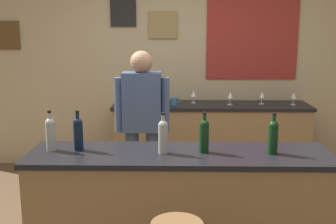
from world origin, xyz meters
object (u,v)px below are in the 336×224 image
object	(u,v)px
wine_glass_b	(230,96)
wine_glass_d	(294,96)
wine_bottle_a	(50,133)
wine_bottle_e	(273,136)
wine_bottle_b	(78,133)
wine_glass_a	(193,94)
coffee_mug	(174,101)
bartender	(142,123)
wine_bottle_d	(204,135)
wine_bottle_c	(163,135)
wine_glass_c	(262,95)

from	to	relation	value
wine_glass_b	wine_glass_d	world-z (taller)	same
wine_bottle_a	wine_bottle_e	size ratio (longest dim) A/B	1.00
wine_glass_b	wine_bottle_b	bearing A→B (deg)	-125.27
wine_bottle_e	wine_glass_a	distance (m)	2.21
wine_glass_a	wine_bottle_e	bearing A→B (deg)	-77.07
wine_bottle_e	coffee_mug	distance (m)	2.13
wine_bottle_b	coffee_mug	bearing A→B (deg)	69.73
bartender	wine_bottle_d	size ratio (longest dim) A/B	5.29
wine_glass_a	wine_bottle_a	bearing A→B (deg)	-118.92
wine_glass_a	coffee_mug	xyz separation A→B (m)	(-0.24, -0.15, -0.06)
bartender	wine_bottle_a	xyz separation A→B (m)	(-0.62, -0.84, 0.12)
wine_glass_b	wine_bottle_e	bearing A→B (deg)	-88.51
bartender	wine_bottle_a	size ratio (longest dim) A/B	5.29
wine_bottle_a	wine_glass_d	bearing A→B (deg)	39.95
bartender	wine_bottle_d	bearing A→B (deg)	-58.59
wine_bottle_c	wine_glass_a	distance (m)	2.18
wine_glass_d	wine_bottle_a	bearing A→B (deg)	-140.05
wine_bottle_b	wine_bottle_e	bearing A→B (deg)	-2.45
wine_glass_b	wine_glass_d	xyz separation A→B (m)	(0.77, 0.00, 0.00)
wine_glass_a	wine_glass_d	world-z (taller)	same
wine_bottle_d	wine_glass_a	world-z (taller)	wine_bottle_d
wine_bottle_b	wine_glass_a	distance (m)	2.30
coffee_mug	wine_bottle_b	bearing A→B (deg)	-110.27
wine_bottle_a	wine_bottle_e	distance (m)	1.65
wine_glass_c	wine_bottle_d	bearing A→B (deg)	-112.33
wine_glass_c	bartender	bearing A→B (deg)	-139.28
wine_bottle_c	wine_bottle_d	xyz separation A→B (m)	(0.30, 0.03, 0.00)
wine_bottle_d	coffee_mug	distance (m)	1.99
wine_bottle_d	coffee_mug	world-z (taller)	wine_bottle_d
wine_bottle_d	wine_glass_a	bearing A→B (deg)	89.77
bartender	wine_bottle_b	world-z (taller)	bartender
bartender	wine_glass_d	bearing A→B (deg)	33.15
coffee_mug	wine_glass_d	bearing A→B (deg)	1.56
bartender	wine_glass_c	distance (m)	1.81
coffee_mug	wine_bottle_e	bearing A→B (deg)	-69.85
wine_bottle_c	coffee_mug	bearing A→B (deg)	87.91
wine_glass_b	coffee_mug	xyz separation A→B (m)	(-0.68, -0.04, -0.06)
wine_bottle_d	wine_glass_b	world-z (taller)	wine_bottle_d
bartender	wine_glass_c	xyz separation A→B (m)	(1.37, 1.18, 0.07)
wine_bottle_e	wine_bottle_c	bearing A→B (deg)	-179.75
wine_glass_d	wine_bottle_b	bearing A→B (deg)	-137.62
coffee_mug	wine_bottle_a	bearing A→B (deg)	-115.32
wine_bottle_d	wine_glass_d	distance (m)	2.35
coffee_mug	wine_glass_c	bearing A→B (deg)	4.25
wine_bottle_a	wine_glass_b	size ratio (longest dim) A/B	1.97
bartender	wine_glass_a	world-z (taller)	bartender
bartender	wine_bottle_e	world-z (taller)	bartender
wine_bottle_d	wine_glass_c	size ratio (longest dim) A/B	1.97
wine_bottle_b	wine_glass_a	xyz separation A→B (m)	(0.95, 2.09, -0.05)
wine_glass_a	wine_glass_c	size ratio (longest dim) A/B	1.00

